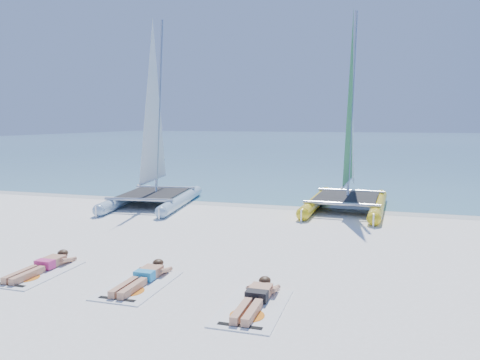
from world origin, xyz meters
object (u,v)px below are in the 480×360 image
object	(u,v)px
towel_b	(139,285)
sunbather_b	(143,276)
sunbather_c	(256,297)
catamaran_blue	(154,147)
catamaran_yellow	(350,143)
towel_a	(37,273)
towel_c	(253,308)
sunbather_a	(44,265)

from	to	relation	value
towel_b	sunbather_b	distance (m)	0.22
towel_b	sunbather_c	distance (m)	2.35
catamaran_blue	sunbather_b	world-z (taller)	catamaran_blue
catamaran_yellow	sunbather_b	size ratio (longest dim) A/B	4.19
catamaran_yellow	towel_a	world-z (taller)	catamaran_yellow
towel_a	towel_c	distance (m)	4.67
sunbather_a	sunbather_c	xyz separation A→B (m)	(4.65, -0.44, 0.00)
sunbather_a	towel_c	xyz separation A→B (m)	(4.65, -0.63, -0.11)
catamaran_yellow	towel_c	bearing A→B (deg)	-92.61
towel_a	sunbather_c	distance (m)	4.66
catamaran_yellow	sunbather_a	xyz separation A→B (m)	(-5.51, -9.20, -2.16)
catamaran_yellow	sunbather_c	size ratio (longest dim) A/B	4.19
sunbather_b	catamaran_blue	bearing A→B (deg)	115.68
towel_a	towel_c	bearing A→B (deg)	-5.40
catamaran_blue	sunbather_b	distance (m)	8.75
towel_a	sunbather_a	bearing A→B (deg)	90.00
sunbather_c	towel_b	bearing A→B (deg)	174.84
sunbather_a	towel_b	size ratio (longest dim) A/B	0.93
catamaran_blue	towel_c	world-z (taller)	catamaran_blue
sunbather_b	towel_b	bearing A→B (deg)	-90.00
towel_a	towel_b	xyz separation A→B (m)	(2.32, -0.04, 0.00)
catamaran_blue	sunbather_b	xyz separation A→B (m)	(3.69, -7.68, -2.00)
sunbather_b	sunbather_c	xyz separation A→B (m)	(2.34, -0.40, 0.00)
sunbather_b	towel_c	distance (m)	2.41
towel_c	towel_b	bearing A→B (deg)	170.22
sunbather_a	towel_c	distance (m)	4.70
sunbather_b	towel_c	bearing A→B (deg)	-14.29
towel_b	towel_c	world-z (taller)	same
sunbather_c	catamaran_yellow	bearing A→B (deg)	84.93
sunbather_a	sunbather_c	distance (m)	4.67
catamaran_blue	towel_b	distance (m)	8.95
catamaran_blue	towel_a	xyz separation A→B (m)	(1.38, -7.83, -2.11)
towel_a	towel_b	distance (m)	2.32
catamaran_blue	towel_b	world-z (taller)	catamaran_blue
sunbather_c	towel_a	bearing A→B (deg)	176.95
catamaran_blue	sunbather_c	bearing A→B (deg)	-61.36
catamaran_yellow	towel_b	xyz separation A→B (m)	(-3.19, -9.43, -2.27)
towel_c	sunbather_c	size ratio (longest dim) A/B	1.07
sunbather_a	sunbather_b	distance (m)	2.32
towel_b	sunbather_b	bearing A→B (deg)	90.00
towel_b	sunbather_c	world-z (taller)	sunbather_c
towel_b	catamaran_yellow	bearing A→B (deg)	71.30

